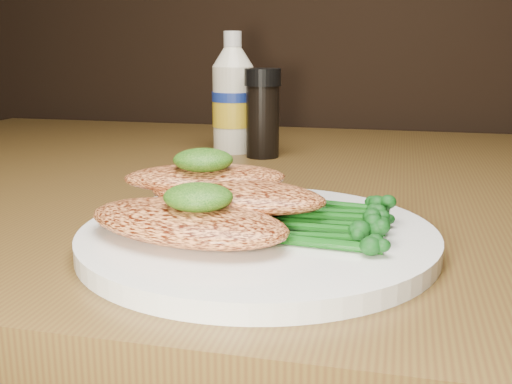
# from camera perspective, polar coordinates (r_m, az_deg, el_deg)

# --- Properties ---
(plate) EXTENTS (0.26, 0.26, 0.01)m
(plate) POSITION_cam_1_polar(r_m,az_deg,el_deg) (0.45, 0.19, -4.29)
(plate) COLOR white
(plate) RESTS_ON dining_table
(chicken_front) EXTENTS (0.17, 0.12, 0.02)m
(chicken_front) POSITION_cam_1_polar(r_m,az_deg,el_deg) (0.42, -6.55, -2.81)
(chicken_front) COLOR #FA944F
(chicken_front) RESTS_ON plate
(chicken_mid) EXTENTS (0.16, 0.10, 0.02)m
(chicken_mid) POSITION_cam_1_polar(r_m,az_deg,el_deg) (0.46, -1.98, -0.25)
(chicken_mid) COLOR #FA944F
(chicken_mid) RESTS_ON plate
(chicken_back) EXTENTS (0.14, 0.10, 0.02)m
(chicken_back) POSITION_cam_1_polar(r_m,az_deg,el_deg) (0.49, -4.82, 1.36)
(chicken_back) COLOR #FA944F
(chicken_back) RESTS_ON plate
(pesto_front) EXTENTS (0.06, 0.05, 0.02)m
(pesto_front) POSITION_cam_1_polar(r_m,az_deg,el_deg) (0.41, -5.47, -0.48)
(pesto_front) COLOR #093508
(pesto_front) RESTS_ON chicken_front
(pesto_back) EXTENTS (0.05, 0.05, 0.02)m
(pesto_back) POSITION_cam_1_polar(r_m,az_deg,el_deg) (0.48, -5.01, 3.03)
(pesto_back) COLOR #093508
(pesto_back) RESTS_ON chicken_back
(broccolini_bundle) EXTENTS (0.15, 0.13, 0.02)m
(broccolini_bundle) POSITION_cam_1_polar(r_m,az_deg,el_deg) (0.44, 5.66, -2.36)
(broccolini_bundle) COLOR #114F11
(broccolini_bundle) RESTS_ON plate
(mayo_bottle) EXTENTS (0.06, 0.06, 0.16)m
(mayo_bottle) POSITION_cam_1_polar(r_m,az_deg,el_deg) (0.83, -2.18, 9.35)
(mayo_bottle) COLOR #F0E9CB
(mayo_bottle) RESTS_ON dining_table
(pepper_grinder) EXTENTS (0.06, 0.06, 0.11)m
(pepper_grinder) POSITION_cam_1_polar(r_m,az_deg,el_deg) (0.79, 0.62, 7.42)
(pepper_grinder) COLOR black
(pepper_grinder) RESTS_ON dining_table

